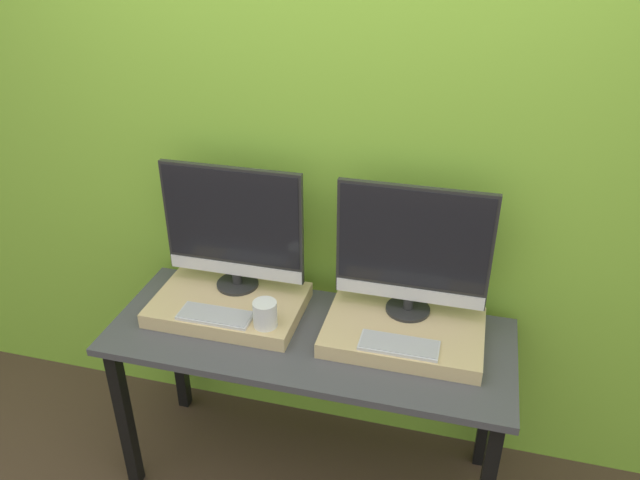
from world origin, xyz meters
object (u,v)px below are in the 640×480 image
(monitor_left, at_px, (233,226))
(keyboard_right, at_px, (399,345))
(monitor_right, at_px, (413,249))
(keyboard_left, at_px, (215,315))
(mug, at_px, (265,314))

(monitor_left, distance_m, keyboard_right, 0.79)
(monitor_right, relative_size, keyboard_right, 2.01)
(monitor_left, height_order, keyboard_right, monitor_left)
(monitor_left, xyz_separation_m, keyboard_right, (0.71, -0.23, -0.27))
(keyboard_left, height_order, keyboard_right, same)
(keyboard_right, bearing_deg, monitor_right, 90.00)
(monitor_left, height_order, keyboard_left, monitor_left)
(mug, relative_size, monitor_right, 0.18)
(keyboard_left, relative_size, monitor_right, 0.50)
(keyboard_right, bearing_deg, monitor_left, 161.93)
(mug, height_order, monitor_right, monitor_right)
(keyboard_left, distance_m, monitor_right, 0.79)
(monitor_left, relative_size, mug, 5.55)
(monitor_left, bearing_deg, monitor_right, 0.00)
(mug, distance_m, keyboard_right, 0.51)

